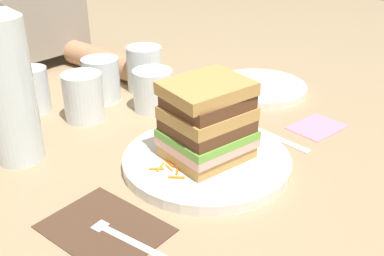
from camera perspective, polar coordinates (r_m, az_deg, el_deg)
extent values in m
plane|color=#9E8460|center=(0.74, 3.06, -4.25)|extent=(3.00, 3.00, 0.00)
cylinder|color=white|center=(0.72, 1.84, -4.13)|extent=(0.27, 0.27, 0.02)
cube|color=tan|center=(0.71, 1.86, -2.85)|extent=(0.14, 0.13, 0.02)
cube|color=#E0A393|center=(0.71, 1.88, -1.70)|extent=(0.14, 0.13, 0.01)
cube|color=#6BA83D|center=(0.70, 1.90, -0.77)|extent=(0.14, 0.13, 0.01)
cube|color=#56331E|center=(0.69, 1.92, 0.40)|extent=(0.13, 0.13, 0.02)
cube|color=tan|center=(0.68, 1.94, 1.86)|extent=(0.14, 0.13, 0.02)
cube|color=#56331E|center=(0.68, 1.97, 3.38)|extent=(0.13, 0.12, 0.02)
cube|color=tan|center=(0.67, 1.81, 4.99)|extent=(0.14, 0.13, 0.02)
cylinder|color=orange|center=(0.69, -3.99, -4.90)|extent=(0.03, 0.01, 0.00)
cylinder|color=orange|center=(0.70, -2.90, -4.36)|extent=(0.01, 0.03, 0.00)
cylinder|color=orange|center=(0.68, -1.84, -5.28)|extent=(0.02, 0.02, 0.00)
cylinder|color=orange|center=(0.69, -2.89, -5.00)|extent=(0.01, 0.02, 0.00)
cylinder|color=orange|center=(0.66, -2.00, -6.16)|extent=(0.02, 0.02, 0.00)
cylinder|color=orange|center=(0.68, -4.49, -5.11)|extent=(0.02, 0.02, 0.00)
cylinder|color=orange|center=(0.76, 4.69, -1.87)|extent=(0.01, 0.02, 0.00)
cylinder|color=orange|center=(0.78, 6.14, -0.84)|extent=(0.02, 0.01, 0.00)
cylinder|color=orange|center=(0.78, 5.40, -0.96)|extent=(0.02, 0.02, 0.00)
cylinder|color=orange|center=(0.76, 7.36, -1.90)|extent=(0.02, 0.00, 0.00)
cylinder|color=orange|center=(0.75, 7.01, -2.13)|extent=(0.01, 0.03, 0.00)
cube|color=#4C3323|center=(0.61, -10.90, -12.21)|extent=(0.12, 0.15, 0.00)
cube|color=silver|center=(0.58, -6.89, -14.05)|extent=(0.02, 0.11, 0.00)
cube|color=silver|center=(0.61, -11.47, -11.70)|extent=(0.02, 0.02, 0.00)
cylinder|color=silver|center=(0.63, -12.75, -10.36)|extent=(0.01, 0.04, 0.00)
cylinder|color=silver|center=(0.63, -13.12, -10.60)|extent=(0.01, 0.04, 0.00)
cylinder|color=silver|center=(0.63, -13.50, -10.85)|extent=(0.01, 0.04, 0.00)
cylinder|color=silver|center=(0.62, -13.88, -11.09)|extent=(0.01, 0.04, 0.00)
cube|color=silver|center=(0.81, 11.73, -1.69)|extent=(0.03, 0.10, 0.00)
cube|color=silver|center=(0.86, 6.45, 0.62)|extent=(0.03, 0.11, 0.00)
cylinder|color=white|center=(0.91, -4.92, 4.78)|extent=(0.08, 0.08, 0.08)
cylinder|color=orange|center=(0.91, -4.88, 3.93)|extent=(0.07, 0.07, 0.05)
cylinder|color=silver|center=(0.75, -21.88, 4.18)|extent=(0.07, 0.07, 0.23)
cylinder|color=silver|center=(0.95, -19.27, 4.53)|extent=(0.06, 0.06, 0.09)
cylinder|color=silver|center=(0.97, -11.29, 5.97)|extent=(0.08, 0.08, 0.09)
cylinder|color=silver|center=(0.88, -13.46, 3.83)|extent=(0.08, 0.08, 0.09)
cylinder|color=silver|center=(1.01, -5.98, 7.43)|extent=(0.08, 0.08, 0.10)
cylinder|color=white|center=(1.02, 8.35, 5.05)|extent=(0.21, 0.21, 0.02)
cube|color=pink|center=(0.88, 15.39, 0.15)|extent=(0.11, 0.09, 0.00)
cylinder|color=tan|center=(1.13, -11.08, 8.27)|extent=(0.06, 0.23, 0.06)
sphere|color=tan|center=(1.05, -6.99, 7.11)|extent=(0.06, 0.06, 0.06)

